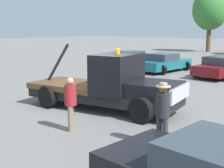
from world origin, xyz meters
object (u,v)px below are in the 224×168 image
object	(u,v)px
tow_truck	(111,86)
parked_car_maroon	(223,67)
parked_car_orange	(131,59)
person_at_hood	(71,100)
tree_center	(210,10)
parked_car_teal	(164,63)
person_near_truck	(163,109)
traffic_cone	(145,93)

from	to	relation	value
tow_truck	parked_car_maroon	size ratio (longest dim) A/B	1.34
tow_truck	parked_car_orange	size ratio (longest dim) A/B	1.45
person_at_hood	tree_center	xyz separation A→B (m)	(-11.29, 33.45, 4.47)
parked_car_teal	parked_car_maroon	bearing A→B (deg)	-84.49
person_near_truck	parked_car_maroon	xyz separation A→B (m)	(-3.73, 12.75, -0.37)
person_near_truck	traffic_cone	size ratio (longest dim) A/B	3.15
person_at_hood	parked_car_maroon	xyz separation A→B (m)	(-0.91, 13.52, -0.31)
tow_truck	parked_car_teal	xyz separation A→B (m)	(-4.43, 10.57, -0.29)
parked_car_teal	traffic_cone	xyz separation A→B (m)	(4.25, -8.12, -0.40)
tree_center	parked_car_orange	bearing A→B (deg)	-81.93
person_at_hood	tow_truck	bearing A→B (deg)	66.77
person_near_truck	tree_center	distance (m)	35.88
parked_car_orange	person_at_hood	bearing A→B (deg)	-139.43
parked_car_maroon	traffic_cone	xyz separation A→B (m)	(0.00, -8.44, -0.40)
parked_car_maroon	person_at_hood	bearing A→B (deg)	-171.89
parked_car_orange	traffic_cone	xyz separation A→B (m)	(7.57, -8.53, -0.39)
parked_car_orange	parked_car_teal	bearing A→B (deg)	-88.45
parked_car_orange	person_near_truck	bearing A→B (deg)	-130.03
tow_truck	traffic_cone	bearing A→B (deg)	82.33
tow_truck	traffic_cone	world-z (taller)	tow_truck
tree_center	parked_car_maroon	bearing A→B (deg)	-62.49
parked_car_maroon	traffic_cone	distance (m)	8.45
traffic_cone	parked_car_orange	bearing A→B (deg)	131.58
person_at_hood	parked_car_maroon	bearing A→B (deg)	55.12
person_at_hood	parked_car_maroon	distance (m)	13.55
person_at_hood	parked_car_orange	bearing A→B (deg)	83.18
person_at_hood	parked_car_teal	xyz separation A→B (m)	(-5.16, 13.20, -0.31)
person_at_hood	parked_car_maroon	size ratio (longest dim) A/B	0.35
person_near_truck	tree_center	world-z (taller)	tree_center
parked_car_orange	tree_center	bearing A→B (deg)	16.72
tow_truck	person_near_truck	size ratio (longest dim) A/B	3.72
tow_truck	person_near_truck	bearing A→B (deg)	-39.67
parked_car_teal	parked_car_maroon	size ratio (longest dim) A/B	0.97
parked_car_teal	traffic_cone	distance (m)	9.17
parked_car_maroon	parked_car_teal	bearing A→B (deg)	98.53
person_near_truck	parked_car_maroon	distance (m)	13.29
traffic_cone	tree_center	bearing A→B (deg)	110.10
traffic_cone	parked_car_teal	bearing A→B (deg)	117.64
parked_car_orange	parked_car_maroon	xyz separation A→B (m)	(7.57, -0.10, 0.00)
parked_car_teal	parked_car_maroon	distance (m)	4.26
person_at_hood	parked_car_teal	world-z (taller)	person_at_hood
parked_car_orange	parked_car_teal	world-z (taller)	same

